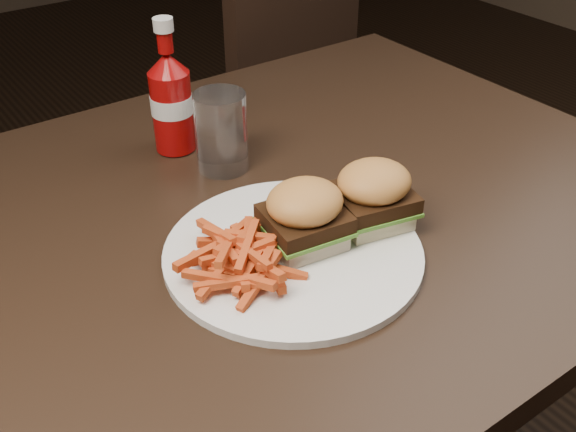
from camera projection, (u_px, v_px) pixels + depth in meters
dining_table at (228, 232)px, 0.85m from camera, size 1.20×0.80×0.04m
chair_far at (233, 128)px, 1.74m from camera, size 0.57×0.57×0.04m
plate at (293, 252)px, 0.77m from camera, size 0.30×0.30×0.01m
sandwich_half_a at (304, 236)px, 0.77m from camera, size 0.09×0.08×0.02m
sandwich_half_b at (372, 214)px, 0.81m from camera, size 0.09×0.09×0.02m
fries_pile at (245, 253)px, 0.73m from camera, size 0.14×0.14×0.05m
ketchup_bottle at (172, 111)px, 0.95m from camera, size 0.07×0.07×0.12m
tumbler at (221, 132)px, 0.91m from camera, size 0.08×0.08×0.11m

